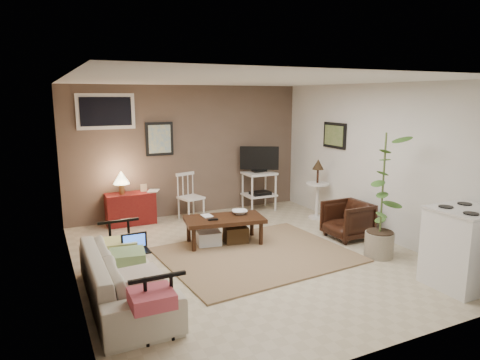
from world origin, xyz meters
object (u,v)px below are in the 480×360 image
armchair (348,218)px  potted_plant (383,191)px  coffee_table (224,229)px  tv_stand (259,177)px  red_console (130,206)px  side_table (317,182)px  sofa (125,268)px  spindle_chair (190,198)px  stove (464,248)px

armchair → potted_plant: bearing=-9.1°
coffee_table → armchair: bearing=-16.7°
coffee_table → tv_stand: size_ratio=1.00×
red_console → side_table: side_table is taller
sofa → spindle_chair: size_ratio=2.33×
red_console → tv_stand: 2.51m
red_console → side_table: bearing=-19.3°
spindle_chair → stove: size_ratio=0.88×
sofa → potted_plant: size_ratio=1.11×
sofa → armchair: bearing=-79.6°
spindle_chair → potted_plant: bearing=-59.2°
coffee_table → side_table: bearing=14.9°
side_table → armchair: (-0.22, -1.12, -0.36)m
armchair → spindle_chair: bearing=-138.5°
red_console → armchair: (2.94, -2.23, -0.01)m
tv_stand → red_console: bearing=177.2°
tv_stand → stove: (0.52, -4.07, -0.19)m
sofa → tv_stand: (3.12, 2.76, 0.28)m
sofa → side_table: (3.78, 1.78, 0.30)m
coffee_table → tv_stand: tv_stand is taller
stove → potted_plant: bearing=100.0°
spindle_chair → stove: stove is taller
armchair → stove: stove is taller
sofa → stove: 3.87m
coffee_table → stove: size_ratio=1.32×
spindle_chair → potted_plant: (1.74, -2.92, 0.54)m
red_console → stove: 5.16m
coffee_table → potted_plant: size_ratio=0.71×
red_console → armchair: red_console is taller
side_table → stove: 3.10m
sofa → tv_stand: bearing=-48.5°
red_console → spindle_chair: red_console is taller
coffee_table → stove: bearing=-52.4°
coffee_table → stove: 3.20m
tv_stand → potted_plant: potted_plant is taller
sofa → side_table: size_ratio=1.78×
red_console → potted_plant: bearing=-47.5°
sofa → spindle_chair: bearing=-31.7°
armchair → potted_plant: size_ratio=0.36×
spindle_chair → red_console: bearing=172.5°
tv_stand → spindle_chair: bearing=-179.3°
spindle_chair → armchair: spindle_chair is taller
coffee_table → side_table: 2.21m
spindle_chair → armchair: 2.81m
side_table → red_console: bearing=160.7°
potted_plant → armchair: bearing=81.3°
coffee_table → spindle_chair: 1.53m
side_table → stove: size_ratio=1.15×
red_console → side_table: 3.36m
side_table → potted_plant: potted_plant is taller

